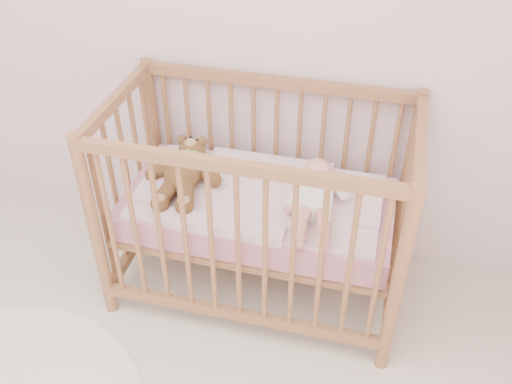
% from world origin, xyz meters
% --- Properties ---
extents(crib, '(1.36, 0.76, 1.00)m').
position_xyz_m(crib, '(0.48, 1.60, 0.50)').
color(crib, '#986740').
rests_on(crib, floor).
extents(mattress, '(1.22, 0.62, 0.13)m').
position_xyz_m(mattress, '(0.48, 1.60, 0.49)').
color(mattress, pink).
rests_on(mattress, crib).
extents(blanket, '(1.10, 0.58, 0.06)m').
position_xyz_m(blanket, '(0.48, 1.60, 0.56)').
color(blanket, pink).
rests_on(blanket, mattress).
extents(baby, '(0.33, 0.60, 0.14)m').
position_xyz_m(baby, '(0.74, 1.58, 0.64)').
color(baby, white).
rests_on(baby, blanket).
extents(teddy_bear, '(0.43, 0.57, 0.15)m').
position_xyz_m(teddy_bear, '(0.12, 1.58, 0.65)').
color(teddy_bear, brown).
rests_on(teddy_bear, blanket).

